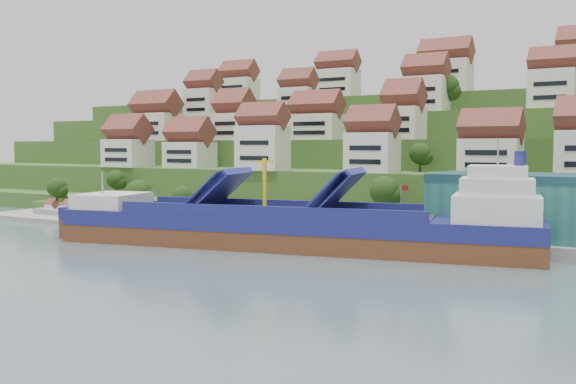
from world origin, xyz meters
The scene contains 9 objects.
ground centered at (0.00, 0.00, 0.00)m, with size 300.00×300.00×0.00m, color slate.
quay centered at (20.00, 15.00, 1.10)m, with size 180.00×14.00×2.20m, color gray.
pebble_beach centered at (-58.00, 12.00, 0.50)m, with size 45.00×20.00×1.00m, color gray.
hillside centered at (0.00, 103.55, 10.66)m, with size 260.00×128.00×31.00m.
hillside_village centered at (0.18, 60.91, 24.59)m, with size 158.98×63.76×29.25m.
hillside_trees centered at (-11.63, 46.05, 17.29)m, with size 143.05×62.35×31.81m.
flagpole centered at (18.11, 10.00, 6.88)m, with size 1.28×0.16×8.00m.
beach_huts centered at (-60.00, 10.75, 2.10)m, with size 14.40×3.70×2.20m.
cargo_ship centered at (4.50, 0.77, 3.31)m, with size 79.19×27.36×17.38m.
Camera 1 is at (54.47, -88.63, 16.67)m, focal length 40.00 mm.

